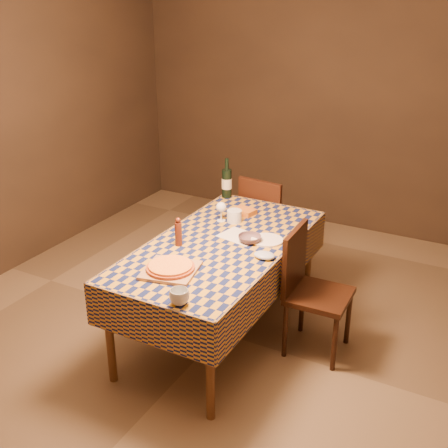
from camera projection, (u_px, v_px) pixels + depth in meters
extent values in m
plane|color=brown|center=(221.00, 333.00, 4.33)|extent=(5.00, 5.00, 0.00)
cube|color=#34271D|center=(336.00, 102.00, 5.82)|extent=(4.50, 0.10, 2.70)
cylinder|color=brown|center=(109.00, 333.00, 3.67)|extent=(0.06, 0.06, 0.75)
cylinder|color=brown|center=(210.00, 368.00, 3.34)|extent=(0.06, 0.06, 0.75)
cylinder|color=brown|center=(228.00, 240.00, 5.02)|extent=(0.06, 0.06, 0.75)
cylinder|color=brown|center=(308.00, 258.00, 4.69)|extent=(0.06, 0.06, 0.75)
cube|color=brown|center=(221.00, 247.00, 4.03)|extent=(0.90, 1.80, 0.03)
cube|color=brown|center=(221.00, 244.00, 4.03)|extent=(0.92, 1.82, 0.02)
cube|color=brown|center=(147.00, 323.00, 3.34)|extent=(0.94, 0.01, 0.30)
cube|color=brown|center=(272.00, 219.00, 4.82)|extent=(0.94, 0.01, 0.30)
cube|color=brown|center=(167.00, 249.00, 4.28)|extent=(0.01, 1.84, 0.30)
cube|color=brown|center=(280.00, 276.00, 3.88)|extent=(0.01, 1.84, 0.30)
cube|color=#A6764E|center=(171.00, 270.00, 3.62)|extent=(0.40, 0.40, 0.02)
cylinder|color=#A2421B|center=(170.00, 268.00, 3.61)|extent=(0.32, 0.32, 0.02)
cylinder|color=orange|center=(170.00, 265.00, 3.61)|extent=(0.29, 0.29, 0.01)
cylinder|color=#481C10|center=(178.00, 234.00, 3.96)|extent=(0.06, 0.06, 0.17)
sphere|color=#481C10|center=(178.00, 220.00, 3.91)|extent=(0.04, 0.04, 0.04)
imported|color=#5A434B|center=(250.00, 239.00, 4.03)|extent=(0.21, 0.21, 0.05)
cylinder|color=white|center=(221.00, 221.00, 4.40)|extent=(0.07, 0.07, 0.00)
cylinder|color=white|center=(221.00, 216.00, 4.38)|extent=(0.01, 0.01, 0.07)
sphere|color=white|center=(221.00, 207.00, 4.35)|extent=(0.08, 0.08, 0.08)
ellipsoid|color=#450908|center=(221.00, 208.00, 4.35)|extent=(0.05, 0.05, 0.03)
cylinder|color=black|center=(227.00, 183.00, 4.84)|extent=(0.10, 0.10, 0.25)
cylinder|color=black|center=(227.00, 164.00, 4.77)|extent=(0.04, 0.04, 0.10)
cylinder|color=beige|center=(227.00, 183.00, 4.84)|extent=(0.11, 0.11, 0.09)
cylinder|color=silver|center=(234.00, 216.00, 4.36)|extent=(0.12, 0.12, 0.10)
cube|color=#C36519|center=(244.00, 211.00, 4.53)|extent=(0.19, 0.15, 0.04)
cylinder|color=white|center=(267.00, 240.00, 4.05)|extent=(0.26, 0.26, 0.01)
imported|color=silver|center=(179.00, 297.00, 3.24)|extent=(0.13, 0.13, 0.09)
cube|color=silver|center=(240.00, 236.00, 4.12)|extent=(0.33, 0.28, 0.00)
ellipsoid|color=#AAB9DA|center=(264.00, 255.00, 3.79)|extent=(0.16, 0.13, 0.04)
cube|color=black|center=(270.00, 224.00, 5.14)|extent=(0.47, 0.47, 0.04)
cube|color=black|center=(259.00, 206.00, 4.89)|extent=(0.42, 0.08, 0.46)
cylinder|color=black|center=(296.00, 246.00, 5.27)|extent=(0.04, 0.04, 0.43)
cylinder|color=black|center=(263.00, 236.00, 5.46)|extent=(0.04, 0.04, 0.43)
cylinder|color=black|center=(276.00, 260.00, 5.00)|extent=(0.04, 0.04, 0.43)
cylinder|color=black|center=(243.00, 250.00, 5.19)|extent=(0.04, 0.04, 0.43)
cube|color=black|center=(319.00, 296.00, 3.97)|extent=(0.43, 0.43, 0.04)
cube|color=black|center=(294.00, 259.00, 3.95)|extent=(0.05, 0.42, 0.46)
cylinder|color=black|center=(334.00, 344.00, 3.84)|extent=(0.04, 0.04, 0.43)
cylinder|color=black|center=(348.00, 318.00, 4.13)|extent=(0.04, 0.04, 0.43)
cylinder|color=black|center=(285.00, 331.00, 3.98)|extent=(0.04, 0.04, 0.43)
cylinder|color=black|center=(302.00, 306.00, 4.28)|extent=(0.04, 0.04, 0.43)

